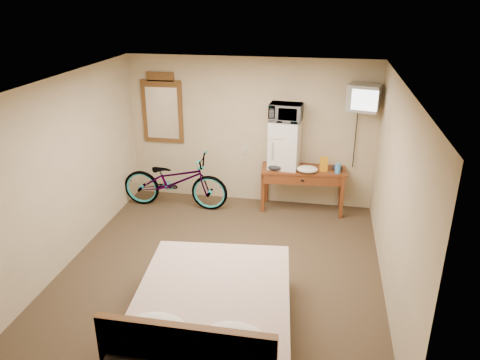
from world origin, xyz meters
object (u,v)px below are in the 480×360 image
(bed, at_px, (211,317))
(microwave, at_px, (286,112))
(mini_fridge, at_px, (285,144))
(crt_television, at_px, (364,97))
(blue_cup, at_px, (338,168))
(bicycle, at_px, (175,181))
(wall_mirror, at_px, (162,109))
(desk, at_px, (303,176))

(bed, bearing_deg, microwave, 82.93)
(mini_fridge, distance_m, crt_television, 1.44)
(blue_cup, relative_size, bicycle, 0.09)
(microwave, bearing_deg, crt_television, 2.93)
(blue_cup, bearing_deg, bed, -111.58)
(bicycle, height_order, bed, bicycle)
(microwave, height_order, wall_mirror, wall_mirror)
(blue_cup, xyz_separation_m, crt_television, (0.30, 0.10, 1.14))
(mini_fridge, height_order, wall_mirror, wall_mirror)
(wall_mirror, bearing_deg, bicycle, -57.22)
(bicycle, bearing_deg, mini_fridge, -80.86)
(bicycle, bearing_deg, desk, -83.72)
(desk, xyz_separation_m, blue_cup, (0.55, -0.08, 0.20))
(microwave, relative_size, crt_television, 0.83)
(desk, bearing_deg, blue_cup, -7.96)
(wall_mirror, height_order, bed, wall_mirror)
(blue_cup, height_order, wall_mirror, wall_mirror)
(desk, xyz_separation_m, crt_television, (0.85, 0.02, 1.33))
(crt_television, xyz_separation_m, wall_mirror, (-3.33, 0.25, -0.39))
(crt_television, relative_size, wall_mirror, 0.51)
(desk, bearing_deg, wall_mirror, 173.70)
(desk, height_order, bicycle, bicycle)
(desk, height_order, crt_television, crt_television)
(desk, xyz_separation_m, bicycle, (-2.15, -0.24, -0.15))
(desk, distance_m, bicycle, 2.17)
(blue_cup, distance_m, crt_television, 1.18)
(microwave, xyz_separation_m, bed, (-0.42, -3.42, -1.38))
(microwave, height_order, bed, microwave)
(wall_mirror, height_order, bicycle, wall_mirror)
(blue_cup, height_order, bicycle, bicycle)
(mini_fridge, height_order, bed, mini_fridge)
(desk, relative_size, blue_cup, 9.01)
(bed, bearing_deg, mini_fridge, 82.93)
(blue_cup, relative_size, crt_television, 0.26)
(bicycle, distance_m, bed, 3.43)
(mini_fridge, relative_size, bicycle, 0.43)
(mini_fridge, relative_size, microwave, 1.53)
(microwave, height_order, crt_television, crt_television)
(bicycle, bearing_deg, wall_mirror, 32.61)
(mini_fridge, height_order, blue_cup, mini_fridge)
(microwave, relative_size, bicycle, 0.28)
(desk, relative_size, bicycle, 0.78)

